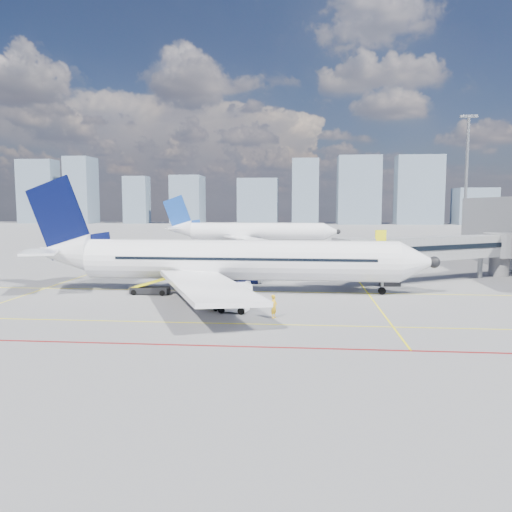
{
  "coord_description": "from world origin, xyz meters",
  "views": [
    {
      "loc": [
        7.19,
        -42.51,
        8.93
      ],
      "look_at": [
        2.91,
        5.01,
        4.0
      ],
      "focal_mm": 35.0,
      "sensor_mm": 36.0,
      "label": 1
    }
  ],
  "objects_px": {
    "main_aircraft": "(223,261)",
    "belt_loader": "(151,289)",
    "second_aircraft": "(249,232)",
    "ramp_worker": "(274,306)",
    "baggage_tug": "(232,303)",
    "cargo_dolly": "(230,295)"
  },
  "relations": [
    {
      "from": "second_aircraft",
      "to": "cargo_dolly",
      "type": "height_order",
      "value": "second_aircraft"
    },
    {
      "from": "second_aircraft",
      "to": "cargo_dolly",
      "type": "bearing_deg",
      "value": -86.31
    },
    {
      "from": "main_aircraft",
      "to": "belt_loader",
      "type": "relative_size",
      "value": 7.76
    },
    {
      "from": "baggage_tug",
      "to": "cargo_dolly",
      "type": "height_order",
      "value": "cargo_dolly"
    },
    {
      "from": "main_aircraft",
      "to": "cargo_dolly",
      "type": "bearing_deg",
      "value": -76.26
    },
    {
      "from": "main_aircraft",
      "to": "baggage_tug",
      "type": "xyz_separation_m",
      "value": [
        2.33,
        -9.75,
        -2.43
      ]
    },
    {
      "from": "second_aircraft",
      "to": "ramp_worker",
      "type": "distance_m",
      "value": 66.73
    },
    {
      "from": "main_aircraft",
      "to": "cargo_dolly",
      "type": "distance_m",
      "value": 8.64
    },
    {
      "from": "second_aircraft",
      "to": "ramp_worker",
      "type": "bearing_deg",
      "value": -83.1
    },
    {
      "from": "main_aircraft",
      "to": "belt_loader",
      "type": "height_order",
      "value": "main_aircraft"
    },
    {
      "from": "second_aircraft",
      "to": "baggage_tug",
      "type": "relative_size",
      "value": 14.47
    },
    {
      "from": "baggage_tug",
      "to": "ramp_worker",
      "type": "bearing_deg",
      "value": -13.89
    },
    {
      "from": "ramp_worker",
      "to": "second_aircraft",
      "type": "bearing_deg",
      "value": 27.71
    },
    {
      "from": "main_aircraft",
      "to": "ramp_worker",
      "type": "height_order",
      "value": "main_aircraft"
    },
    {
      "from": "cargo_dolly",
      "to": "belt_loader",
      "type": "distance_m",
      "value": 10.65
    },
    {
      "from": "main_aircraft",
      "to": "belt_loader",
      "type": "bearing_deg",
      "value": -161.74
    },
    {
      "from": "second_aircraft",
      "to": "cargo_dolly",
      "type": "relative_size",
      "value": 8.98
    },
    {
      "from": "second_aircraft",
      "to": "baggage_tug",
      "type": "xyz_separation_m",
      "value": [
        5.21,
        -64.35,
        -2.44
      ]
    },
    {
      "from": "cargo_dolly",
      "to": "ramp_worker",
      "type": "relative_size",
      "value": 2.25
    },
    {
      "from": "baggage_tug",
      "to": "belt_loader",
      "type": "bearing_deg",
      "value": 153.01
    },
    {
      "from": "main_aircraft",
      "to": "second_aircraft",
      "type": "height_order",
      "value": "main_aircraft"
    },
    {
      "from": "cargo_dolly",
      "to": "baggage_tug",
      "type": "bearing_deg",
      "value": -99.39
    }
  ]
}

